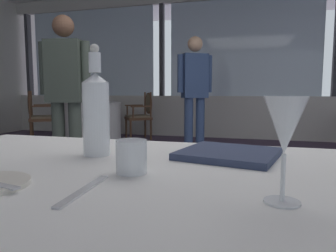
{
  "coord_description": "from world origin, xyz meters",
  "views": [
    {
      "loc": [
        0.29,
        -2.18,
        0.94
      ],
      "look_at": [
        0.01,
        -1.19,
        0.83
      ],
      "focal_mm": 33.6,
      "sensor_mm": 36.0,
      "label": 1
    }
  ],
  "objects_px": {
    "water_tumbler": "(132,156)",
    "water_bottle": "(96,111)",
    "menu_book": "(229,154)",
    "dining_chair_1_0": "(38,113)",
    "wine_glass": "(285,128)",
    "diner_person_0": "(195,88)",
    "diner_person_1": "(65,89)",
    "dining_chair_1_1": "(142,112)"
  },
  "relations": [
    {
      "from": "water_tumbler",
      "to": "dining_chair_1_1",
      "type": "relative_size",
      "value": 0.09
    },
    {
      "from": "water_bottle",
      "to": "dining_chair_1_0",
      "type": "height_order",
      "value": "water_bottle"
    },
    {
      "from": "water_tumbler",
      "to": "water_bottle",
      "type": "bearing_deg",
      "value": 137.25
    },
    {
      "from": "wine_glass",
      "to": "menu_book",
      "type": "xyz_separation_m",
      "value": [
        -0.12,
        0.38,
        -0.12
      ]
    },
    {
      "from": "wine_glass",
      "to": "dining_chair_1_1",
      "type": "distance_m",
      "value": 5.71
    },
    {
      "from": "water_tumbler",
      "to": "diner_person_1",
      "type": "bearing_deg",
      "value": 126.89
    },
    {
      "from": "water_tumbler",
      "to": "dining_chair_1_0",
      "type": "xyz_separation_m",
      "value": [
        -3.43,
        4.02,
        -0.22
      ]
    },
    {
      "from": "diner_person_0",
      "to": "diner_person_1",
      "type": "xyz_separation_m",
      "value": [
        -1.0,
        -1.74,
        -0.02
      ]
    },
    {
      "from": "water_bottle",
      "to": "wine_glass",
      "type": "bearing_deg",
      "value": -29.36
    },
    {
      "from": "water_bottle",
      "to": "dining_chair_1_1",
      "type": "height_order",
      "value": "water_bottle"
    },
    {
      "from": "menu_book",
      "to": "diner_person_1",
      "type": "bearing_deg",
      "value": 146.45
    },
    {
      "from": "water_tumbler",
      "to": "dining_chair_1_1",
      "type": "bearing_deg",
      "value": 110.11
    },
    {
      "from": "diner_person_0",
      "to": "dining_chair_1_0",
      "type": "bearing_deg",
      "value": 56.03
    },
    {
      "from": "water_tumbler",
      "to": "dining_chair_1_1",
      "type": "xyz_separation_m",
      "value": [
        -1.88,
        5.13,
        -0.25
      ]
    },
    {
      "from": "water_tumbler",
      "to": "diner_person_0",
      "type": "height_order",
      "value": "diner_person_0"
    },
    {
      "from": "dining_chair_1_0",
      "to": "diner_person_1",
      "type": "bearing_deg",
      "value": -81.48
    },
    {
      "from": "water_bottle",
      "to": "dining_chair_1_1",
      "type": "relative_size",
      "value": 0.37
    },
    {
      "from": "wine_glass",
      "to": "menu_book",
      "type": "height_order",
      "value": "wine_glass"
    },
    {
      "from": "water_bottle",
      "to": "diner_person_0",
      "type": "distance_m",
      "value": 3.71
    },
    {
      "from": "water_bottle",
      "to": "wine_glass",
      "type": "height_order",
      "value": "water_bottle"
    },
    {
      "from": "menu_book",
      "to": "dining_chair_1_0",
      "type": "xyz_separation_m",
      "value": [
        -3.64,
        3.77,
        -0.19
      ]
    },
    {
      "from": "water_bottle",
      "to": "dining_chair_1_0",
      "type": "xyz_separation_m",
      "value": [
        -3.25,
        3.85,
        -0.32
      ]
    },
    {
      "from": "dining_chair_1_1",
      "to": "diner_person_0",
      "type": "bearing_deg",
      "value": 99.87
    },
    {
      "from": "water_bottle",
      "to": "water_tumbler",
      "type": "height_order",
      "value": "water_bottle"
    },
    {
      "from": "dining_chair_1_1",
      "to": "diner_person_1",
      "type": "bearing_deg",
      "value": 59.93
    },
    {
      "from": "dining_chair_1_1",
      "to": "menu_book",
      "type": "bearing_deg",
      "value": 77.64
    },
    {
      "from": "dining_chair_1_0",
      "to": "diner_person_1",
      "type": "distance_m",
      "value": 2.68
    },
    {
      "from": "water_tumbler",
      "to": "diner_person_0",
      "type": "bearing_deg",
      "value": 98.66
    },
    {
      "from": "menu_book",
      "to": "dining_chair_1_0",
      "type": "distance_m",
      "value": 5.24
    },
    {
      "from": "diner_person_0",
      "to": "wine_glass",
      "type": "bearing_deg",
      "value": 162.32
    },
    {
      "from": "water_bottle",
      "to": "dining_chair_1_0",
      "type": "relative_size",
      "value": 0.36
    },
    {
      "from": "wine_glass",
      "to": "diner_person_0",
      "type": "distance_m",
      "value": 4.09
    },
    {
      "from": "water_bottle",
      "to": "diner_person_0",
      "type": "relative_size",
      "value": 0.2
    },
    {
      "from": "water_tumbler",
      "to": "menu_book",
      "type": "bearing_deg",
      "value": 50.53
    },
    {
      "from": "water_tumbler",
      "to": "menu_book",
      "type": "distance_m",
      "value": 0.33
    },
    {
      "from": "menu_book",
      "to": "diner_person_1",
      "type": "height_order",
      "value": "diner_person_1"
    },
    {
      "from": "water_bottle",
      "to": "diner_person_1",
      "type": "distance_m",
      "value": 2.4
    },
    {
      "from": "dining_chair_1_0",
      "to": "dining_chair_1_1",
      "type": "distance_m",
      "value": 1.91
    },
    {
      "from": "water_bottle",
      "to": "diner_person_0",
      "type": "height_order",
      "value": "diner_person_0"
    },
    {
      "from": "diner_person_0",
      "to": "diner_person_1",
      "type": "distance_m",
      "value": 2.01
    },
    {
      "from": "water_tumbler",
      "to": "menu_book",
      "type": "xyz_separation_m",
      "value": [
        0.21,
        0.26,
        -0.03
      ]
    },
    {
      "from": "menu_book",
      "to": "dining_chair_1_1",
      "type": "xyz_separation_m",
      "value": [
        -2.09,
        4.88,
        -0.22
      ]
    }
  ]
}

